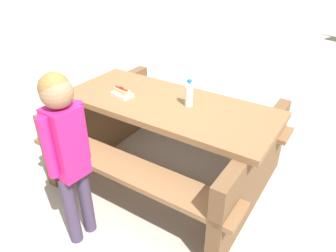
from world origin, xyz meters
The scene contains 5 objects.
ground_plane centered at (0.00, 0.00, 0.00)m, with size 30.00×30.00×0.00m, color #ADA599.
picnic_table centered at (0.00, 0.00, 0.44)m, with size 1.91×1.55×0.75m.
soda_bottle centered at (-0.17, -0.06, 0.85)m, with size 0.07×0.07×0.22m.
hotdog_tray centered at (0.39, 0.14, 0.78)m, with size 0.19×0.12×0.08m.
child_in_coat centered at (0.07, 0.94, 0.81)m, with size 0.20×0.31×1.27m.
Camera 1 is at (-1.42, 1.83, 1.88)m, focal length 33.43 mm.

